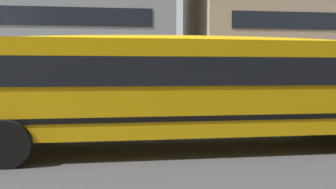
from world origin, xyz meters
The scene contains 4 objects.
ground_plane centered at (0.00, 0.00, 0.00)m, with size 400.00×400.00×0.00m, color #424244.
sidewalk_far centered at (0.00, 8.43, 0.01)m, with size 120.00×3.00×0.01m, color gray.
lane_centreline centered at (0.00, 0.00, 0.00)m, with size 110.00×0.16×0.01m, color silver.
school_bus centered at (0.76, -1.96, 1.59)m, with size 12.01×2.85×2.68m.
Camera 1 is at (-0.92, -9.43, 1.84)m, focal length 33.54 mm.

